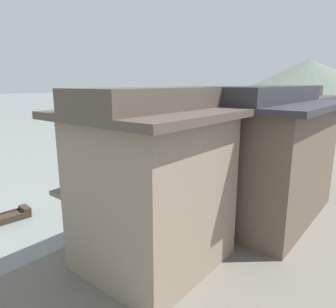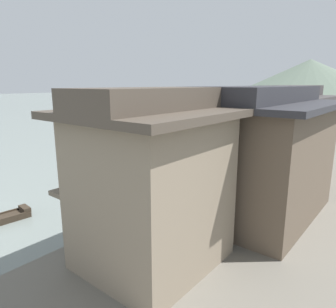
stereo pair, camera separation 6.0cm
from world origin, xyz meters
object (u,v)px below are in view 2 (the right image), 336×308
object	(u,v)px
boat_moored_third	(295,135)
house_waterfront_tall	(286,132)
house_waterfront_nearest	(152,181)
boat_moored_far	(242,134)
boat_moored_nearest	(158,141)
house_waterfront_second	(254,152)
boat_moored_second	(320,123)

from	to	relation	value
boat_moored_third	house_waterfront_tall	world-z (taller)	house_waterfront_tall
house_waterfront_nearest	boat_moored_far	bearing A→B (deg)	109.91
boat_moored_nearest	boat_moored_third	world-z (taller)	boat_moored_third
boat_moored_far	house_waterfront_second	size ratio (longest dim) A/B	0.41
house_waterfront_second	boat_moored_second	bearing A→B (deg)	98.70
boat_moored_second	boat_moored_far	xyz separation A→B (m)	(-5.21, -19.18, -0.08)
boat_moored_nearest	boat_moored_third	xyz separation A→B (m)	(11.12, 15.04, 0.00)
boat_moored_second	boat_moored_nearest	bearing A→B (deg)	-109.79
boat_moored_far	house_waterfront_second	bearing A→B (deg)	-63.57
house_waterfront_nearest	house_waterfront_second	bearing A→B (deg)	82.75
boat_moored_second	boat_moored_far	bearing A→B (deg)	-105.20
boat_moored_second	boat_moored_far	distance (m)	19.88
house_waterfront_nearest	house_waterfront_tall	size ratio (longest dim) A/B	0.86
house_waterfront_nearest	house_waterfront_tall	distance (m)	13.83
boat_moored_far	house_waterfront_nearest	bearing A→B (deg)	-70.09
boat_moored_third	house_waterfront_second	xyz separation A→B (m)	(6.23, -27.90, 3.40)
boat_moored_far	house_waterfront_second	xyz separation A→B (m)	(11.77, -23.69, 3.39)
boat_moored_far	house_waterfront_tall	xyz separation A→B (m)	(10.95, -16.38, 3.41)
boat_moored_second	boat_moored_far	world-z (taller)	boat_moored_second
boat_moored_far	house_waterfront_nearest	size ratio (longest dim) A/B	0.56
boat_moored_nearest	boat_moored_third	distance (m)	18.71
boat_moored_third	house_waterfront_second	world-z (taller)	house_waterfront_second
boat_moored_second	house_waterfront_tall	distance (m)	36.17
boat_moored_second	house_waterfront_second	distance (m)	43.49
boat_moored_nearest	boat_moored_far	bearing A→B (deg)	62.72
house_waterfront_nearest	boat_moored_nearest	bearing A→B (deg)	130.45
boat_moored_nearest	boat_moored_second	world-z (taller)	boat_moored_second
boat_moored_third	boat_moored_far	bearing A→B (deg)	-142.76
boat_moored_second	house_waterfront_nearest	size ratio (longest dim) A/B	0.90
boat_moored_nearest	house_waterfront_nearest	distance (m)	25.70
boat_moored_nearest	house_waterfront_second	xyz separation A→B (m)	(17.36, -12.86, 3.40)
boat_moored_nearest	house_waterfront_nearest	world-z (taller)	house_waterfront_nearest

